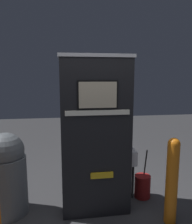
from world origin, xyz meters
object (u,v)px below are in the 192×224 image
gas_pump (95,134)px  safety_bollard (172,179)px  trash_bin (7,173)px  squeegee_bucket (142,186)px

gas_pump → safety_bollard: 1.09m
safety_bollard → trash_bin: trash_bin is taller
trash_bin → squeegee_bucket: trash_bin is taller
gas_pump → trash_bin: 1.23m
trash_bin → squeegee_bucket: (1.87, 0.11, -0.38)m
gas_pump → trash_bin: bearing=180.0°
trash_bin → squeegee_bucket: 1.91m
safety_bollard → squeegee_bucket: 0.73m
trash_bin → safety_bollard: bearing=-13.5°
safety_bollard → squeegee_bucket: bearing=102.9°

